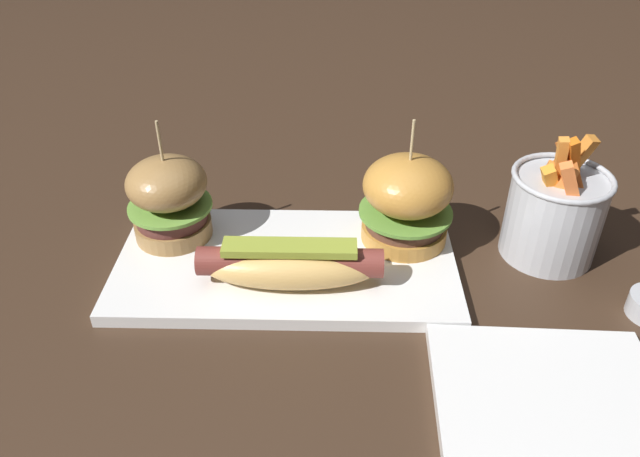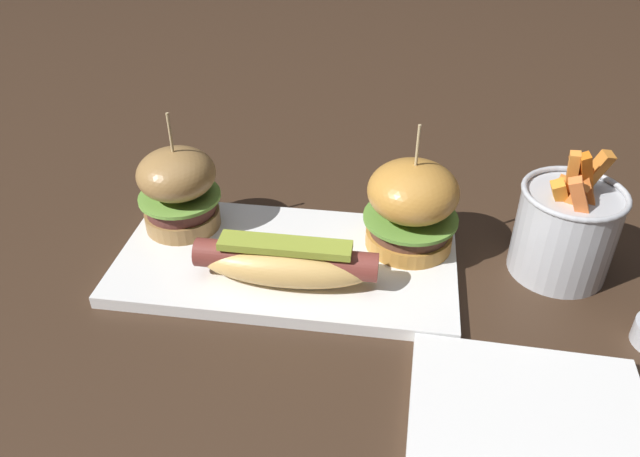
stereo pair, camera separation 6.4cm
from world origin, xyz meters
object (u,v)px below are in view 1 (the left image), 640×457
object	(u,v)px
platter_main	(287,264)
slider_right	(407,200)
fries_bucket	(554,212)
hot_dog	(290,265)
slider_left	(169,198)
side_plate	(555,416)

from	to	relation	value
platter_main	slider_right	bearing A→B (deg)	17.68
slider_right	fries_bucket	distance (m)	0.16
hot_dog	fries_bucket	bearing A→B (deg)	15.32
hot_dog	slider_right	bearing A→B (deg)	33.83
hot_dog	slider_left	size ratio (longest dim) A/B	1.33
platter_main	hot_dog	distance (m)	0.05
slider_left	side_plate	bearing A→B (deg)	-33.23
platter_main	slider_right	distance (m)	0.15
hot_dog	side_plate	size ratio (longest dim) A/B	0.96
slider_right	hot_dog	bearing A→B (deg)	-146.17
hot_dog	slider_right	xyz separation A→B (m)	(0.12, 0.08, 0.03)
slider_left	hot_dog	bearing A→B (deg)	-31.00
platter_main	fries_bucket	world-z (taller)	fries_bucket
slider_left	slider_right	distance (m)	0.26
slider_left	side_plate	size ratio (longest dim) A/B	0.73
side_plate	slider_left	bearing A→B (deg)	146.77
hot_dog	platter_main	bearing A→B (deg)	100.28
platter_main	slider_right	size ratio (longest dim) A/B	2.52
fries_bucket	hot_dog	bearing A→B (deg)	-164.68
fries_bucket	side_plate	size ratio (longest dim) A/B	0.76
hot_dog	fries_bucket	size ratio (longest dim) A/B	1.26
slider_right	fries_bucket	world-z (taller)	slider_right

